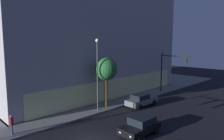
{
  "coord_description": "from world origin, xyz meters",
  "views": [
    {
      "loc": [
        -9.77,
        -12.84,
        8.3
      ],
      "look_at": [
        6.96,
        4.57,
        5.17
      ],
      "focal_mm": 33.21,
      "sensor_mm": 36.0,
      "label": 1
    }
  ],
  "objects_px": {
    "street_lamp_sidewalk": "(97,67)",
    "pedestrian_waiting": "(11,123)",
    "modern_building": "(78,36)",
    "traffic_light_far_corner": "(170,66)",
    "car_grey": "(141,100)",
    "car_black": "(140,126)",
    "sidewalk_tree": "(106,69)"
  },
  "relations": [
    {
      "from": "traffic_light_far_corner",
      "to": "car_black",
      "type": "height_order",
      "value": "traffic_light_far_corner"
    },
    {
      "from": "pedestrian_waiting",
      "to": "car_grey",
      "type": "bearing_deg",
      "value": -9.03
    },
    {
      "from": "modern_building",
      "to": "traffic_light_far_corner",
      "type": "bearing_deg",
      "value": -58.28
    },
    {
      "from": "modern_building",
      "to": "street_lamp_sidewalk",
      "type": "bearing_deg",
      "value": -115.13
    },
    {
      "from": "sidewalk_tree",
      "to": "pedestrian_waiting",
      "type": "bearing_deg",
      "value": -178.94
    },
    {
      "from": "modern_building",
      "to": "pedestrian_waiting",
      "type": "distance_m",
      "value": 21.79
    },
    {
      "from": "street_lamp_sidewalk",
      "to": "car_grey",
      "type": "distance_m",
      "value": 7.65
    },
    {
      "from": "traffic_light_far_corner",
      "to": "sidewalk_tree",
      "type": "height_order",
      "value": "traffic_light_far_corner"
    },
    {
      "from": "car_black",
      "to": "traffic_light_far_corner",
      "type": "bearing_deg",
      "value": 22.27
    },
    {
      "from": "car_grey",
      "to": "traffic_light_far_corner",
      "type": "bearing_deg",
      "value": 7.23
    },
    {
      "from": "street_lamp_sidewalk",
      "to": "car_black",
      "type": "bearing_deg",
      "value": -99.83
    },
    {
      "from": "traffic_light_far_corner",
      "to": "street_lamp_sidewalk",
      "type": "xyz_separation_m",
      "value": [
        -14.37,
        1.2,
        0.97
      ]
    },
    {
      "from": "modern_building",
      "to": "car_black",
      "type": "relative_size",
      "value": 7.68
    },
    {
      "from": "traffic_light_far_corner",
      "to": "pedestrian_waiting",
      "type": "bearing_deg",
      "value": 176.82
    },
    {
      "from": "traffic_light_far_corner",
      "to": "car_black",
      "type": "relative_size",
      "value": 1.63
    },
    {
      "from": "sidewalk_tree",
      "to": "street_lamp_sidewalk",
      "type": "bearing_deg",
      "value": -168.06
    },
    {
      "from": "modern_building",
      "to": "sidewalk_tree",
      "type": "bearing_deg",
      "value": -108.93
    },
    {
      "from": "modern_building",
      "to": "pedestrian_waiting",
      "type": "height_order",
      "value": "modern_building"
    },
    {
      "from": "street_lamp_sidewalk",
      "to": "car_grey",
      "type": "height_order",
      "value": "street_lamp_sidewalk"
    },
    {
      "from": "street_lamp_sidewalk",
      "to": "sidewalk_tree",
      "type": "height_order",
      "value": "street_lamp_sidewalk"
    },
    {
      "from": "car_grey",
      "to": "pedestrian_waiting",
      "type": "bearing_deg",
      "value": 170.97
    },
    {
      "from": "modern_building",
      "to": "car_black",
      "type": "height_order",
      "value": "modern_building"
    },
    {
      "from": "street_lamp_sidewalk",
      "to": "car_black",
      "type": "height_order",
      "value": "street_lamp_sidewalk"
    },
    {
      "from": "street_lamp_sidewalk",
      "to": "pedestrian_waiting",
      "type": "xyz_separation_m",
      "value": [
        -9.93,
        0.14,
        -4.32
      ]
    },
    {
      "from": "sidewalk_tree",
      "to": "pedestrian_waiting",
      "type": "relative_size",
      "value": 3.56
    },
    {
      "from": "traffic_light_far_corner",
      "to": "street_lamp_sidewalk",
      "type": "height_order",
      "value": "street_lamp_sidewalk"
    },
    {
      "from": "car_black",
      "to": "street_lamp_sidewalk",
      "type": "bearing_deg",
      "value": 80.17
    },
    {
      "from": "street_lamp_sidewalk",
      "to": "pedestrian_waiting",
      "type": "bearing_deg",
      "value": 179.16
    },
    {
      "from": "traffic_light_far_corner",
      "to": "modern_building",
      "type": "bearing_deg",
      "value": 121.72
    },
    {
      "from": "modern_building",
      "to": "car_black",
      "type": "bearing_deg",
      "value": -109.65
    },
    {
      "from": "traffic_light_far_corner",
      "to": "car_black",
      "type": "distance_m",
      "value": 17.36
    },
    {
      "from": "traffic_light_far_corner",
      "to": "car_black",
      "type": "bearing_deg",
      "value": -157.73
    }
  ]
}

